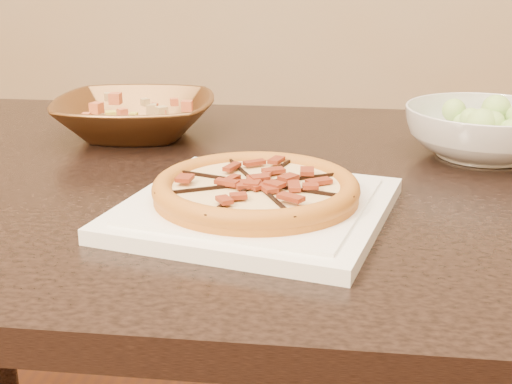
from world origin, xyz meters
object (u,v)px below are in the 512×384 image
at_px(bronze_bowl, 135,117).
at_px(dining_table, 227,238).
at_px(plate, 256,208).
at_px(pizza, 256,189).
at_px(salad_bowl, 484,132).

bearing_deg(bronze_bowl, dining_table, -42.81).
distance_m(plate, pizza, 0.02).
xyz_separation_m(dining_table, bronze_bowl, (-0.19, 0.18, 0.13)).
relative_size(pizza, bronze_bowl, 0.92).
height_order(dining_table, bronze_bowl, bronze_bowl).
relative_size(bronze_bowl, salad_bowl, 1.11).
bearing_deg(plate, bronze_bowl, 127.75).
relative_size(dining_table, pizza, 5.91).
bearing_deg(pizza, dining_table, 113.69).
bearing_deg(dining_table, bronze_bowl, 137.19).
bearing_deg(pizza, plate, -56.79).
xyz_separation_m(dining_table, pizza, (0.07, -0.16, 0.13)).
bearing_deg(salad_bowl, bronze_bowl, 177.09).
relative_size(dining_table, salad_bowl, 6.04).
bearing_deg(bronze_bowl, salad_bowl, -2.91).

